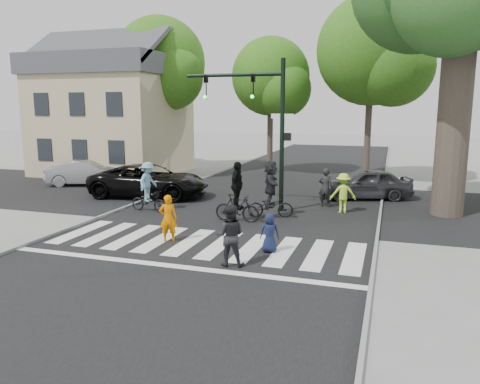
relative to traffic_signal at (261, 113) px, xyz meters
The scene contains 23 objects.
ground 7.33m from the traffic_signal, 93.27° to the right, with size 120.00×120.00×0.00m, color gray.
road_stem 4.09m from the traffic_signal, 106.46° to the right, with size 10.00×70.00×0.01m, color black.
road_cross 4.31m from the traffic_signal, 101.11° to the left, with size 70.00×10.00×0.01m, color black.
curb_left 6.74m from the traffic_signal, 167.50° to the right, with size 0.10×70.00×0.10m, color gray.
curb_right 6.19m from the traffic_signal, 14.31° to the right, with size 0.10×70.00×0.10m, color gray.
crosswalk 6.78m from the traffic_signal, 93.66° to the right, with size 10.00×3.85×0.01m.
traffic_signal is the anchor object (origin of this frame).
bg_tree_0 17.31m from the traffic_signal, 145.17° to the left, with size 5.46×5.20×8.97m.
bg_tree_1 13.26m from the traffic_signal, 134.31° to the left, with size 6.09×5.80×9.80m.
bg_tree_2 10.80m from the traffic_signal, 101.45° to the left, with size 5.04×4.80×8.40m.
bg_tree_3 10.35m from the traffic_signal, 66.46° to the left, with size 6.30×6.00×10.20m.
house 14.17m from the traffic_signal, 146.70° to the left, with size 8.40×8.10×8.82m.
pedestrian_woman 6.37m from the traffic_signal, 105.84° to the right, with size 0.54×0.36×1.49m, color #D96E00.
pedestrian_child 6.60m from the traffic_signal, 71.96° to the right, with size 0.56×0.37×1.16m, color #131A3A.
pedestrian_adult 7.60m from the traffic_signal, 81.26° to the right, with size 0.81×0.63×1.66m, color black.
cyclist_left 5.45m from the traffic_signal, 158.00° to the right, with size 1.62×1.07×2.00m.
cyclist_mid 3.73m from the traffic_signal, 97.42° to the right, with size 1.70×1.04×2.21m.
cyclist_right 3.24m from the traffic_signal, 58.89° to the right, with size 1.80×1.67×2.17m.
car_suv 6.58m from the traffic_signal, 169.38° to the left, with size 2.53×5.49×1.52m, color black.
car_silver 11.42m from the traffic_signal, 164.40° to the left, with size 1.41×4.03×1.33m, color #98999D.
car_grey 6.29m from the traffic_signal, 43.16° to the left, with size 1.64×4.07×1.39m, color #333437.
bystander_hivis 4.52m from the traffic_signal, ahead, with size 1.02×0.59×1.58m, color #B6EA34.
bystander_dark 4.16m from the traffic_signal, 29.44° to the left, with size 0.60×0.40×1.65m, color black.
Camera 1 is at (5.34, -11.88, 4.16)m, focal length 35.00 mm.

